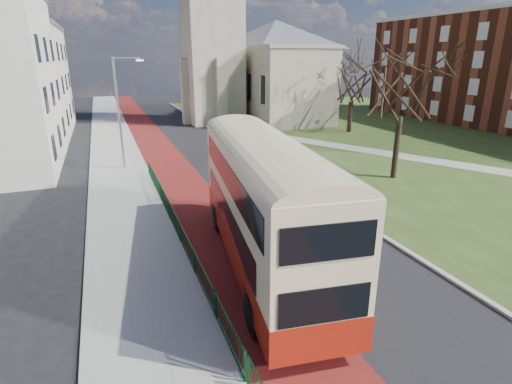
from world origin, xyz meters
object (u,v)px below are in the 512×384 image
litter_bin (343,183)px  winter_tree_near (406,65)px  bus (264,199)px  streetlamp (120,108)px  winter_tree_far (353,77)px

litter_bin → winter_tree_near: bearing=15.2°
bus → litter_bin: (8.19, 7.00, -2.35)m
winter_tree_near → litter_bin: winter_tree_near is taller
streetlamp → winter_tree_near: 19.82m
bus → streetlamp: bearing=111.2°
winter_tree_far → streetlamp: bearing=-162.7°
streetlamp → winter_tree_near: bearing=-27.4°
winter_tree_near → litter_bin: size_ratio=10.45×
streetlamp → bus: bearing=-76.5°
bus → litter_bin: bus is taller
winter_tree_far → winter_tree_near: bearing=-113.7°
winter_tree_far → litter_bin: 22.59m
streetlamp → litter_bin: streetlamp is taller
bus → winter_tree_far: bearing=58.3°
winter_tree_near → litter_bin: (-5.04, -1.37, -7.05)m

